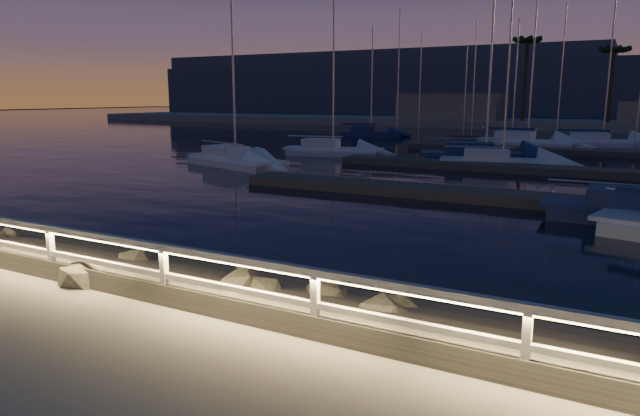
{
  "coord_description": "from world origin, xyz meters",
  "views": [
    {
      "loc": [
        4.92,
        -7.02,
        3.54
      ],
      "look_at": [
        -1.1,
        4.0,
        1.08
      ],
      "focal_mm": 32.0,
      "sensor_mm": 36.0,
      "label": 1
    }
  ],
  "objects_px": {
    "sailboat_f": "(234,159)",
    "sailboat_j": "(482,154)",
    "sailboat_n": "(525,141)",
    "guard_rail": "(256,276)",
    "sailboat_g": "(499,161)",
    "sailboat_k": "(600,141)",
    "sailboat_m": "(369,133)",
    "sailboat_e": "(331,149)"
  },
  "relations": [
    {
      "from": "sailboat_f",
      "to": "sailboat_k",
      "type": "xyz_separation_m",
      "value": [
        18.59,
        26.01,
        -0.01
      ]
    },
    {
      "from": "sailboat_e",
      "to": "sailboat_m",
      "type": "bearing_deg",
      "value": 93.31
    },
    {
      "from": "sailboat_j",
      "to": "sailboat_n",
      "type": "bearing_deg",
      "value": 69.32
    },
    {
      "from": "sailboat_j",
      "to": "sailboat_k",
      "type": "distance_m",
      "value": 17.33
    },
    {
      "from": "sailboat_g",
      "to": "sailboat_j",
      "type": "xyz_separation_m",
      "value": [
        -1.63,
        2.71,
        0.06
      ]
    },
    {
      "from": "sailboat_j",
      "to": "guard_rail",
      "type": "bearing_deg",
      "value": -101.92
    },
    {
      "from": "sailboat_e",
      "to": "sailboat_k",
      "type": "xyz_separation_m",
      "value": [
        16.38,
        17.61,
        -0.01
      ]
    },
    {
      "from": "sailboat_g",
      "to": "sailboat_n",
      "type": "xyz_separation_m",
      "value": [
        -1.12,
        15.79,
        0.06
      ]
    },
    {
      "from": "sailboat_g",
      "to": "sailboat_j",
      "type": "distance_m",
      "value": 3.16
    },
    {
      "from": "sailboat_k",
      "to": "sailboat_g",
      "type": "bearing_deg",
      "value": -116.38
    },
    {
      "from": "sailboat_f",
      "to": "sailboat_n",
      "type": "height_order",
      "value": "sailboat_n"
    },
    {
      "from": "sailboat_e",
      "to": "sailboat_m",
      "type": "distance_m",
      "value": 19.93
    },
    {
      "from": "sailboat_f",
      "to": "guard_rail",
      "type": "bearing_deg",
      "value": -34.16
    },
    {
      "from": "sailboat_k",
      "to": "sailboat_m",
      "type": "height_order",
      "value": "sailboat_k"
    },
    {
      "from": "sailboat_k",
      "to": "sailboat_n",
      "type": "bearing_deg",
      "value": -163.5
    },
    {
      "from": "sailboat_g",
      "to": "sailboat_f",
      "type": "bearing_deg",
      "value": -166.26
    },
    {
      "from": "sailboat_k",
      "to": "sailboat_e",
      "type": "bearing_deg",
      "value": -146.22
    },
    {
      "from": "guard_rail",
      "to": "sailboat_m",
      "type": "xyz_separation_m",
      "value": [
        -19.25,
        48.09,
        -0.96
      ]
    },
    {
      "from": "sailboat_f",
      "to": "sailboat_j",
      "type": "distance_m",
      "value": 15.9
    },
    {
      "from": "sailboat_k",
      "to": "sailboat_n",
      "type": "distance_m",
      "value": 6.37
    },
    {
      "from": "guard_rail",
      "to": "sailboat_f",
      "type": "relative_size",
      "value": 3.38
    },
    {
      "from": "sailboat_m",
      "to": "sailboat_g",
      "type": "bearing_deg",
      "value": -69.85
    },
    {
      "from": "sailboat_e",
      "to": "sailboat_j",
      "type": "xyz_separation_m",
      "value": [
        10.34,
        1.37,
        0.02
      ]
    },
    {
      "from": "guard_rail",
      "to": "sailboat_m",
      "type": "relative_size",
      "value": 3.92
    },
    {
      "from": "sailboat_j",
      "to": "sailboat_m",
      "type": "height_order",
      "value": "sailboat_j"
    },
    {
      "from": "guard_rail",
      "to": "sailboat_e",
      "type": "height_order",
      "value": "sailboat_e"
    },
    {
      "from": "guard_rail",
      "to": "sailboat_e",
      "type": "bearing_deg",
      "value": 115.5
    },
    {
      "from": "sailboat_k",
      "to": "sailboat_m",
      "type": "xyz_separation_m",
      "value": [
        -21.84,
        1.56,
        -0.01
      ]
    },
    {
      "from": "sailboat_f",
      "to": "sailboat_n",
      "type": "xyz_separation_m",
      "value": [
        13.06,
        22.85,
        0.02
      ]
    },
    {
      "from": "sailboat_k",
      "to": "sailboat_m",
      "type": "relative_size",
      "value": 1.21
    },
    {
      "from": "guard_rail",
      "to": "sailboat_e",
      "type": "distance_m",
      "value": 32.05
    },
    {
      "from": "sailboat_m",
      "to": "sailboat_e",
      "type": "bearing_deg",
      "value": -94.33
    },
    {
      "from": "sailboat_g",
      "to": "sailboat_k",
      "type": "distance_m",
      "value": 19.46
    },
    {
      "from": "sailboat_n",
      "to": "sailboat_f",
      "type": "bearing_deg",
      "value": -112.95
    },
    {
      "from": "sailboat_e",
      "to": "sailboat_f",
      "type": "xyz_separation_m",
      "value": [
        -2.2,
        -8.4,
        0.0
      ]
    },
    {
      "from": "sailboat_f",
      "to": "sailboat_m",
      "type": "distance_m",
      "value": 27.76
    },
    {
      "from": "sailboat_m",
      "to": "sailboat_n",
      "type": "relative_size",
      "value": 0.8
    },
    {
      "from": "sailboat_e",
      "to": "sailboat_k",
      "type": "height_order",
      "value": "sailboat_k"
    },
    {
      "from": "sailboat_n",
      "to": "guard_rail",
      "type": "bearing_deg",
      "value": -79.32
    },
    {
      "from": "sailboat_k",
      "to": "guard_rail",
      "type": "bearing_deg",
      "value": -106.48
    },
    {
      "from": "sailboat_f",
      "to": "sailboat_j",
      "type": "bearing_deg",
      "value": 55.79
    },
    {
      "from": "sailboat_k",
      "to": "sailboat_j",
      "type": "bearing_deg",
      "value": -123.69
    }
  ]
}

